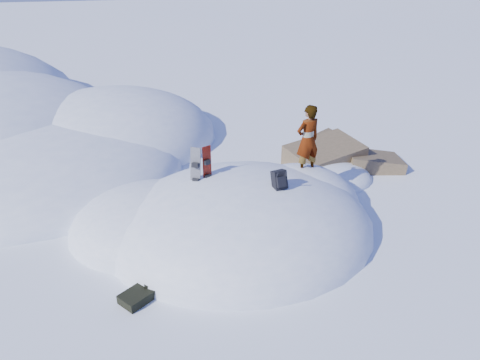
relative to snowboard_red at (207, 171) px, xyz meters
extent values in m
plane|color=white|center=(0.76, -0.55, -1.59)|extent=(120.00, 120.00, 0.00)
ellipsoid|color=white|center=(0.76, -0.55, -1.59)|extent=(7.00, 6.00, 3.00)
ellipsoid|color=white|center=(-1.44, 0.05, -1.59)|extent=(4.40, 4.00, 2.20)
ellipsoid|color=white|center=(2.56, 0.25, -1.59)|extent=(3.60, 3.20, 2.50)
ellipsoid|color=white|center=(-5.24, 4.45, -1.59)|extent=(10.00, 9.00, 2.80)
ellipsoid|color=white|center=(-2.74, 6.95, -1.59)|extent=(8.00, 8.00, 3.60)
ellipsoid|color=white|center=(-4.74, 3.45, -1.59)|extent=(6.00, 5.00, 1.80)
cube|color=brown|center=(4.36, 2.85, -1.49)|extent=(2.82, 2.41, 1.62)
cube|color=brown|center=(5.96, 2.45, -1.69)|extent=(2.16, 1.80, 1.33)
cube|color=brown|center=(4.96, 4.05, -1.59)|extent=(2.08, 2.01, 1.10)
ellipsoid|color=white|center=(3.96, 1.85, -1.59)|extent=(3.20, 2.40, 1.00)
cube|color=red|center=(0.00, 0.01, -0.02)|extent=(0.24, 0.15, 1.36)
cube|color=black|center=(0.00, -0.04, 0.25)|extent=(0.19, 0.16, 0.11)
cube|color=black|center=(0.00, -0.04, -0.15)|extent=(0.19, 0.16, 0.11)
cube|color=black|center=(-0.31, -0.07, -0.04)|extent=(0.33, 0.30, 1.41)
cube|color=black|center=(-0.31, -0.13, 0.24)|extent=(0.20, 0.18, 0.12)
cube|color=black|center=(-0.31, -0.13, -0.18)|extent=(0.20, 0.18, 0.12)
cube|color=black|center=(1.62, -0.95, 0.04)|extent=(0.41, 0.42, 0.51)
cube|color=black|center=(1.62, -1.09, 0.06)|extent=(0.26, 0.22, 0.28)
cylinder|color=black|center=(1.52, -1.07, 0.16)|extent=(0.04, 0.19, 0.34)
cylinder|color=black|center=(1.73, -1.07, 0.16)|extent=(0.04, 0.19, 0.34)
cube|color=black|center=(-1.92, -2.69, -1.48)|extent=(0.88, 0.84, 0.20)
cube|color=black|center=(-1.59, -2.47, -1.39)|extent=(0.40, 0.30, 0.13)
imported|color=slate|center=(2.81, 0.45, 0.42)|extent=(0.83, 0.66, 1.97)
camera|label=1|loc=(-1.42, -10.65, 5.13)|focal=35.00mm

